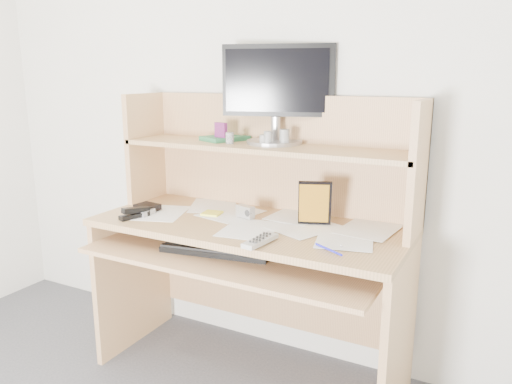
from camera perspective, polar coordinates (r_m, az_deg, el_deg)
The scene contains 19 objects.
back_wall at distance 2.41m, azimuth 2.80°, elevation 9.87°, with size 3.60×0.04×2.50m, color silver.
desk at distance 2.30m, azimuth 0.11°, elevation -4.38°, with size 1.40×0.70×1.30m.
paper_clutter at distance 2.22m, azimuth -0.86°, elevation -3.50°, with size 1.32×0.54×0.01m, color white.
keyboard at distance 2.16m, azimuth -4.35°, elevation -6.40°, with size 0.50×0.25×0.03m.
tv_remote at distance 1.94m, azimuth 0.49°, elevation -5.58°, with size 0.05×0.19×0.02m, color #AEAEA8.
flip_phone at distance 2.39m, azimuth -12.50°, elevation -2.18°, with size 0.05×0.09×0.02m, color #B3B3B5.
stapler at distance 2.35m, azimuth -13.74°, elevation -2.27°, with size 0.04×0.14×0.04m, color black.
wallet at distance 2.46m, azimuth -12.32°, elevation -1.69°, with size 0.11×0.09×0.03m, color black.
sticky_note_pad at distance 2.36m, azimuth -5.05°, elevation -2.45°, with size 0.08×0.08×0.01m, color yellow.
digital_camera at distance 2.28m, azimuth -1.24°, elevation -2.24°, with size 0.09×0.04×0.06m, color #AEAEB0.
game_case at distance 2.15m, azimuth 6.73°, elevation -1.26°, with size 0.14×0.02×0.20m, color black.
blue_pen at distance 1.88m, azimuth 8.28°, elevation -6.50°, with size 0.01×0.01×0.15m, color #1C1BCB.
card_box at distance 2.38m, azimuth -4.04°, elevation 6.84°, with size 0.07×0.02×0.09m, color maroon.
shelf_book at distance 2.44m, azimuth -3.56°, elevation 6.16°, with size 0.15×0.21×0.02m, color #317A56.
chip_stack_a at distance 2.31m, azimuth -3.02°, elevation 6.17°, with size 0.04×0.04×0.05m, color black.
chip_stack_b at distance 2.25m, azimuth 3.27°, elevation 6.23°, with size 0.05×0.05×0.07m, color white.
chip_stack_c at distance 2.23m, azimuth 0.91°, elevation 5.91°, with size 0.04×0.04×0.05m, color black.
chip_stack_d at distance 2.23m, azimuth 1.39°, elevation 6.10°, with size 0.04×0.04×0.07m, color white.
monitor at distance 2.32m, azimuth 2.45°, elevation 11.44°, with size 0.51×0.26×0.45m.
Camera 1 is at (1.02, -0.38, 1.39)m, focal length 35.00 mm.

